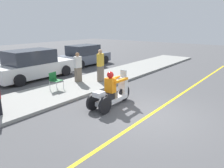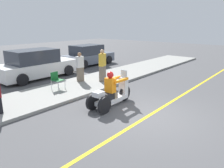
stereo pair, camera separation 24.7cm
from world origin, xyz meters
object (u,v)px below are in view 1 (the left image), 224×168
(motorcycle_trike, at_px, (112,94))
(folding_chair_set_back, at_px, (55,79))
(spectator_mid_group, at_px, (78,68))
(spectator_by_tree, at_px, (100,66))
(parked_car_lot_far, at_px, (85,56))
(parked_car_lot_center, at_px, (33,65))

(motorcycle_trike, xyz_separation_m, folding_chair_set_back, (-0.18, 3.24, 0.12))
(motorcycle_trike, relative_size, spectator_mid_group, 1.45)
(spectator_by_tree, xyz_separation_m, parked_car_lot_far, (3.39, 4.53, -0.21))
(folding_chair_set_back, distance_m, parked_car_lot_center, 3.30)
(motorcycle_trike, height_order, spectator_by_tree, spectator_by_tree)
(parked_car_lot_center, bearing_deg, motorcycle_trike, -96.68)
(motorcycle_trike, distance_m, spectator_mid_group, 3.83)
(parked_car_lot_center, bearing_deg, spectator_by_tree, -67.48)
(motorcycle_trike, distance_m, spectator_by_tree, 3.51)
(parked_car_lot_far, bearing_deg, parked_car_lot_center, -171.92)
(parked_car_lot_far, bearing_deg, motorcycle_trike, -128.82)
(parked_car_lot_center, distance_m, parked_car_lot_far, 5.02)
(parked_car_lot_center, bearing_deg, parked_car_lot_far, 8.08)
(folding_chair_set_back, height_order, parked_car_lot_far, parked_car_lot_far)
(spectator_mid_group, relative_size, parked_car_lot_far, 0.37)
(spectator_by_tree, height_order, parked_car_lot_center, spectator_by_tree)
(spectator_by_tree, bearing_deg, spectator_mid_group, 131.35)
(folding_chair_set_back, relative_size, parked_car_lot_center, 0.17)
(spectator_by_tree, xyz_separation_m, folding_chair_set_back, (-2.52, 0.66, -0.32))
(spectator_by_tree, distance_m, folding_chair_set_back, 2.63)
(folding_chair_set_back, height_order, parked_car_lot_center, parked_car_lot_center)
(spectator_mid_group, xyz_separation_m, parked_car_lot_center, (-0.79, 2.93, -0.08))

